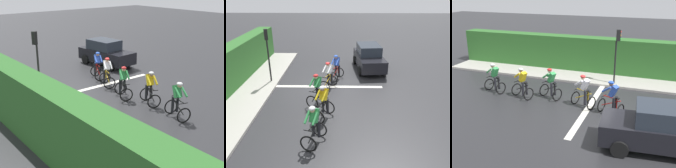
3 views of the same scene
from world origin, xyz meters
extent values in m
plane|color=#28282B|center=(0.00, 0.00, 0.00)|extent=(80.00, 80.00, 0.00)
cube|color=#ADA89E|center=(4.35, 2.00, 0.06)|extent=(2.80, 18.26, 0.12)
cube|color=tan|center=(5.25, 2.00, 0.31)|extent=(0.44, 18.26, 0.62)
cube|color=#2D6628|center=(5.55, 2.00, 1.21)|extent=(1.10, 18.26, 2.42)
cube|color=silver|center=(0.00, -0.06, 0.00)|extent=(7.00, 0.30, 0.01)
torus|color=black|center=(0.15, 5.96, 0.34)|extent=(0.67, 0.26, 0.68)
torus|color=black|center=(-0.16, 4.99, 0.34)|extent=(0.67, 0.26, 0.68)
cylinder|color=black|center=(0.00, 5.48, 0.59)|extent=(0.34, 0.95, 0.51)
cylinder|color=black|center=(-0.10, 5.19, 0.62)|extent=(0.04, 0.04, 0.55)
cylinder|color=black|center=(0.01, 5.53, 0.87)|extent=(0.26, 0.69, 0.04)
cube|color=black|center=(-0.10, 5.19, 0.91)|extent=(0.16, 0.24, 0.04)
cylinder|color=black|center=(0.12, 5.87, 0.84)|extent=(0.41, 0.16, 0.03)
cube|color=green|center=(-0.04, 5.38, 1.21)|extent=(0.41, 0.48, 0.57)
sphere|color=tan|center=(0.01, 5.53, 1.52)|extent=(0.20, 0.20, 0.20)
ellipsoid|color=silver|center=(0.01, 5.53, 1.59)|extent=(0.31, 0.34, 0.14)
cylinder|color=black|center=(-0.18, 5.32, 0.57)|extent=(0.12, 0.12, 0.74)
cylinder|color=black|center=(0.05, 5.25, 0.57)|extent=(0.12, 0.12, 0.74)
cylinder|color=green|center=(-0.10, 5.70, 1.26)|extent=(0.23, 0.48, 0.37)
cylinder|color=green|center=(0.20, 5.60, 1.26)|extent=(0.23, 0.48, 0.37)
torus|color=black|center=(-0.02, 4.09, 0.34)|extent=(0.65, 0.32, 0.68)
torus|color=black|center=(-0.42, 3.16, 0.34)|extent=(0.65, 0.32, 0.68)
cylinder|color=black|center=(-0.22, 3.63, 0.59)|extent=(0.43, 0.93, 0.51)
cylinder|color=black|center=(-0.34, 3.34, 0.62)|extent=(0.04, 0.04, 0.55)
cylinder|color=black|center=(-0.20, 3.67, 0.87)|extent=(0.32, 0.67, 0.04)
cube|color=black|center=(-0.34, 3.34, 0.91)|extent=(0.18, 0.24, 0.04)
cylinder|color=black|center=(-0.06, 4.00, 0.84)|extent=(0.40, 0.19, 0.03)
cube|color=yellow|center=(-0.26, 3.53, 1.21)|extent=(0.44, 0.49, 0.57)
sphere|color=#9E7051|center=(-0.20, 3.67, 1.52)|extent=(0.20, 0.20, 0.20)
ellipsoid|color=silver|center=(-0.20, 3.67, 1.59)|extent=(0.33, 0.35, 0.14)
cylinder|color=black|center=(-0.41, 3.49, 0.57)|extent=(0.12, 0.12, 0.74)
cylinder|color=black|center=(-0.19, 3.39, 0.57)|extent=(0.12, 0.12, 0.74)
cylinder|color=yellow|center=(-0.29, 3.86, 1.26)|extent=(0.27, 0.47, 0.37)
cylinder|color=yellow|center=(0.00, 3.73, 1.26)|extent=(0.27, 0.47, 0.37)
torus|color=black|center=(0.43, 2.63, 0.34)|extent=(0.64, 0.34, 0.68)
torus|color=black|center=(0.01, 1.71, 0.34)|extent=(0.64, 0.34, 0.68)
cylinder|color=black|center=(0.22, 2.17, 0.59)|extent=(0.45, 0.92, 0.51)
cylinder|color=black|center=(0.09, 1.89, 0.62)|extent=(0.04, 0.04, 0.55)
cylinder|color=black|center=(0.24, 2.22, 0.87)|extent=(0.33, 0.67, 0.04)
cube|color=black|center=(0.09, 1.89, 0.91)|extent=(0.18, 0.24, 0.04)
cylinder|color=black|center=(0.38, 2.54, 0.84)|extent=(0.40, 0.20, 0.03)
cube|color=green|center=(0.17, 2.08, 1.21)|extent=(0.44, 0.50, 0.57)
sphere|color=beige|center=(0.24, 2.22, 1.52)|extent=(0.20, 0.20, 0.20)
ellipsoid|color=red|center=(0.24, 2.22, 1.59)|extent=(0.33, 0.35, 0.14)
cylinder|color=black|center=(0.02, 2.03, 0.57)|extent=(0.12, 0.12, 0.74)
cylinder|color=black|center=(0.24, 1.93, 0.57)|extent=(0.12, 0.12, 0.74)
cylinder|color=green|center=(0.15, 2.40, 1.26)|extent=(0.28, 0.47, 0.37)
cylinder|color=green|center=(0.44, 2.27, 1.26)|extent=(0.28, 0.47, 0.37)
torus|color=black|center=(-0.05, 0.70, 0.34)|extent=(0.65, 0.32, 0.68)
torus|color=black|center=(-0.46, -0.24, 0.34)|extent=(0.65, 0.32, 0.68)
cylinder|color=gold|center=(-0.26, 0.23, 0.59)|extent=(0.43, 0.93, 0.51)
cylinder|color=gold|center=(-0.38, -0.05, 0.62)|extent=(0.04, 0.04, 0.55)
cylinder|color=gold|center=(-0.24, 0.27, 0.87)|extent=(0.32, 0.67, 0.04)
cube|color=black|center=(-0.38, -0.05, 0.91)|extent=(0.18, 0.24, 0.04)
cylinder|color=black|center=(-0.09, 0.60, 0.84)|extent=(0.40, 0.20, 0.03)
cube|color=white|center=(-0.30, 0.13, 1.21)|extent=(0.44, 0.49, 0.57)
sphere|color=beige|center=(-0.24, 0.27, 1.52)|extent=(0.20, 0.20, 0.20)
ellipsoid|color=red|center=(-0.24, 0.27, 1.59)|extent=(0.33, 0.35, 0.14)
cylinder|color=black|center=(-0.45, 0.09, 0.57)|extent=(0.12, 0.12, 0.74)
cylinder|color=black|center=(-0.23, -0.01, 0.57)|extent=(0.12, 0.12, 0.74)
cylinder|color=white|center=(-0.33, 0.46, 1.26)|extent=(0.27, 0.47, 0.37)
cylinder|color=white|center=(-0.04, 0.33, 1.26)|extent=(0.27, 0.47, 0.37)
torus|color=black|center=(-0.49, -0.75, 0.34)|extent=(0.66, 0.30, 0.68)
torus|color=black|center=(-0.86, -1.70, 0.34)|extent=(0.66, 0.30, 0.68)
cylinder|color=red|center=(-0.67, -1.23, 0.59)|extent=(0.40, 0.94, 0.51)
cylinder|color=red|center=(-0.78, -1.51, 0.62)|extent=(0.04, 0.04, 0.55)
cylinder|color=red|center=(-0.66, -1.18, 0.87)|extent=(0.30, 0.68, 0.04)
cube|color=black|center=(-0.78, -1.51, 0.91)|extent=(0.17, 0.24, 0.04)
cylinder|color=black|center=(-0.53, -0.85, 0.84)|extent=(0.40, 0.18, 0.03)
cube|color=#2D51B7|center=(-0.71, -1.32, 1.21)|extent=(0.43, 0.49, 0.57)
sphere|color=#9E7051|center=(-0.66, -1.18, 1.52)|extent=(0.20, 0.20, 0.20)
ellipsoid|color=#264CB2|center=(-0.66, -1.18, 1.59)|extent=(0.32, 0.35, 0.14)
cylinder|color=black|center=(-0.86, -1.37, 0.57)|extent=(0.12, 0.12, 0.74)
cylinder|color=black|center=(-0.64, -1.46, 0.57)|extent=(0.12, 0.12, 0.74)
cylinder|color=#2D51B7|center=(-0.76, -1.00, 1.26)|extent=(0.26, 0.48, 0.37)
cylinder|color=#2D51B7|center=(-0.46, -1.11, 1.26)|extent=(0.26, 0.48, 0.37)
cube|color=black|center=(-2.99, -3.35, 0.70)|extent=(2.08, 4.24, 0.80)
cube|color=#262D38|center=(-2.97, -3.60, 1.43)|extent=(1.69, 2.26, 0.66)
cylinder|color=black|center=(-3.94, -2.17, 0.32)|extent=(0.28, 0.66, 0.64)
cylinder|color=black|center=(-2.28, -2.01, 0.32)|extent=(0.28, 0.66, 0.64)
cylinder|color=black|center=(-3.70, -4.70, 0.32)|extent=(0.28, 0.66, 0.64)
cylinder|color=black|center=(-2.04, -4.54, 0.32)|extent=(0.28, 0.66, 0.64)
cube|color=#EAEACC|center=(-3.69, -1.40, 0.80)|extent=(0.29, 0.11, 0.16)
cube|color=#EAEACC|center=(-2.67, -1.31, 0.80)|extent=(0.29, 0.11, 0.16)
cylinder|color=black|center=(3.42, -0.65, 1.35)|extent=(0.10, 0.10, 2.70)
cube|color=black|center=(3.45, -0.74, 3.02)|extent=(0.26, 0.26, 0.64)
sphere|color=red|center=(3.50, -0.84, 3.22)|extent=(0.11, 0.11, 0.11)
sphere|color=orange|center=(3.50, -0.84, 3.02)|extent=(0.11, 0.11, 0.11)
sphere|color=green|center=(3.50, -0.84, 2.82)|extent=(0.11, 0.11, 0.11)
camera|label=1|loc=(9.94, 13.35, 5.77)|focal=49.99mm
camera|label=2|loc=(-1.09, 12.97, 5.73)|focal=37.53mm
camera|label=3|loc=(-12.51, -3.18, 5.80)|focal=44.55mm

